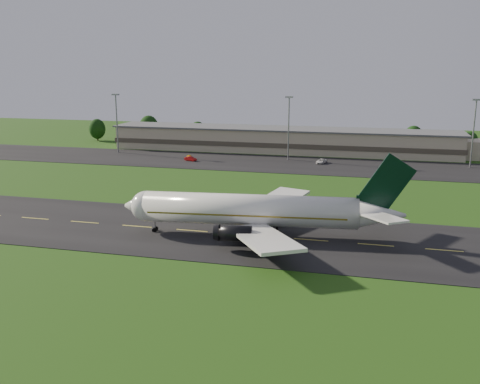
% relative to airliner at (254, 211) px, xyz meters
% --- Properties ---
extents(ground, '(360.00, 360.00, 0.00)m').
position_rel_airliner_xyz_m(ground, '(-11.78, -0.09, -4.66)').
color(ground, '#1B4210').
rests_on(ground, ground).
extents(taxiway, '(220.00, 30.00, 0.10)m').
position_rel_airliner_xyz_m(taxiway, '(-11.78, -0.09, -4.61)').
color(taxiway, black).
rests_on(taxiway, ground).
extents(apron, '(260.00, 30.00, 0.10)m').
position_rel_airliner_xyz_m(apron, '(-11.78, 71.91, -4.61)').
color(apron, black).
rests_on(apron, ground).
extents(airliner, '(51.22, 41.92, 15.57)m').
position_rel_airliner_xyz_m(airliner, '(0.00, 0.00, 0.00)').
color(airliner, white).
rests_on(airliner, ground).
extents(terminal, '(145.00, 16.00, 8.40)m').
position_rel_airliner_xyz_m(terminal, '(-5.38, 96.09, -0.67)').
color(terminal, tan).
rests_on(terminal, ground).
extents(light_mast_west, '(2.40, 1.20, 20.35)m').
position_rel_airliner_xyz_m(light_mast_west, '(-66.78, 79.91, 8.08)').
color(light_mast_west, gray).
rests_on(light_mast_west, ground).
extents(light_mast_centre, '(2.40, 1.20, 20.35)m').
position_rel_airliner_xyz_m(light_mast_centre, '(-6.78, 79.91, 8.08)').
color(light_mast_centre, gray).
rests_on(light_mast_centre, ground).
extents(light_mast_east, '(2.40, 1.20, 20.35)m').
position_rel_airliner_xyz_m(light_mast_east, '(48.22, 79.91, 8.08)').
color(light_mast_east, gray).
rests_on(light_mast_east, ground).
extents(tree_line, '(198.24, 9.70, 10.56)m').
position_rel_airliner_xyz_m(tree_line, '(12.49, 106.05, 0.40)').
color(tree_line, black).
rests_on(tree_line, ground).
extents(service_vehicle_a, '(3.11, 3.73, 1.20)m').
position_rel_airliner_xyz_m(service_vehicle_a, '(-38.25, 73.70, -3.96)').
color(service_vehicle_a, '#EBB00D').
rests_on(service_vehicle_a, apron).
extents(service_vehicle_b, '(4.40, 2.73, 1.37)m').
position_rel_airliner_xyz_m(service_vehicle_b, '(-36.57, 69.89, -3.88)').
color(service_vehicle_b, '#A50B0C').
rests_on(service_vehicle_b, apron).
extents(service_vehicle_c, '(3.50, 5.26, 1.34)m').
position_rel_airliner_xyz_m(service_vehicle_c, '(4.43, 75.80, -3.89)').
color(service_vehicle_c, silver).
rests_on(service_vehicle_c, apron).
extents(service_vehicle_d, '(4.45, 3.33, 1.20)m').
position_rel_airliner_xyz_m(service_vehicle_d, '(27.41, 75.65, -3.96)').
color(service_vehicle_d, '#C8850B').
rests_on(service_vehicle_d, apron).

